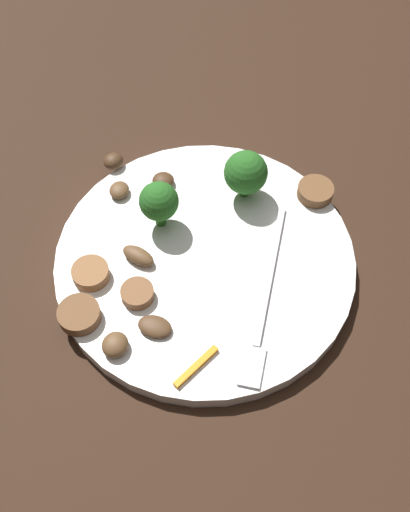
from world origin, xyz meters
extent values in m
plane|color=black|center=(0.00, 0.00, 0.00)|extent=(1.40, 1.40, 0.00)
cylinder|color=white|center=(0.00, 0.00, 0.01)|extent=(0.27, 0.27, 0.02)
cube|color=silver|center=(0.01, 0.06, 0.02)|extent=(0.14, 0.03, 0.00)
cube|color=silver|center=(0.10, 0.04, 0.02)|extent=(0.04, 0.02, 0.00)
cylinder|color=#296420|center=(-0.03, -0.04, 0.03)|extent=(0.01, 0.01, 0.02)
sphere|color=#235B1E|center=(-0.03, -0.04, 0.05)|extent=(0.04, 0.04, 0.04)
cylinder|color=#296420|center=(-0.07, 0.03, 0.03)|extent=(0.01, 0.01, 0.02)
sphere|color=#235B1E|center=(-0.07, 0.03, 0.05)|extent=(0.04, 0.04, 0.04)
cylinder|color=brown|center=(0.07, -0.10, 0.02)|extent=(0.05, 0.05, 0.01)
cylinder|color=brown|center=(0.05, -0.05, 0.02)|extent=(0.03, 0.03, 0.01)
cylinder|color=brown|center=(0.03, -0.10, 0.02)|extent=(0.05, 0.05, 0.01)
cylinder|color=brown|center=(-0.08, 0.10, 0.02)|extent=(0.05, 0.05, 0.01)
ellipsoid|color=#422B19|center=(-0.08, -0.05, 0.02)|extent=(0.02, 0.02, 0.01)
ellipsoid|color=#4C331E|center=(0.07, -0.04, 0.02)|extent=(0.03, 0.03, 0.01)
ellipsoid|color=#422B19|center=(-0.10, -0.10, 0.02)|extent=(0.03, 0.03, 0.01)
ellipsoid|color=brown|center=(0.01, -0.06, 0.02)|extent=(0.03, 0.04, 0.01)
ellipsoid|color=brown|center=(-0.07, -0.09, 0.02)|extent=(0.02, 0.02, 0.01)
ellipsoid|color=brown|center=(0.09, -0.07, 0.02)|extent=(0.03, 0.03, 0.01)
cube|color=orange|center=(0.11, 0.00, 0.02)|extent=(0.04, 0.03, 0.00)
camera|label=1|loc=(0.30, 0.02, 0.47)|focal=42.88mm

